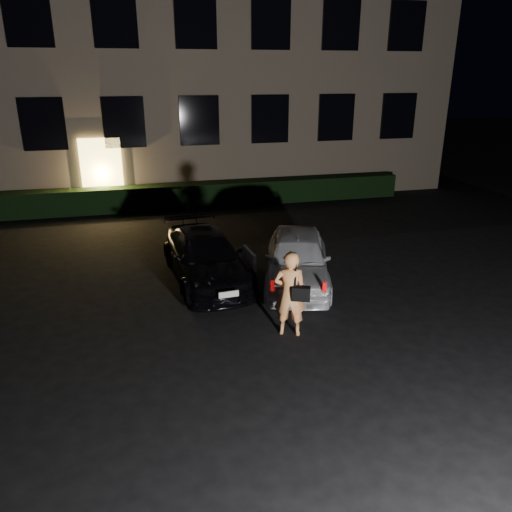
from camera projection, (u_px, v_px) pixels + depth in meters
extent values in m
plane|color=black|center=(293.00, 353.00, 8.78)|extent=(80.00, 80.00, 0.00)
cube|color=#726451|center=(183.00, 36.00, 20.33)|extent=(20.00, 8.00, 12.00)
cube|color=#FFD866|center=(102.00, 174.00, 17.50)|extent=(1.40, 0.10, 2.50)
cube|color=black|center=(43.00, 124.00, 16.50)|extent=(1.40, 0.10, 1.70)
cube|color=black|center=(124.00, 123.00, 17.09)|extent=(1.40, 0.10, 1.70)
cube|color=black|center=(199.00, 121.00, 17.68)|extent=(1.40, 0.10, 1.70)
cube|color=black|center=(270.00, 119.00, 18.27)|extent=(1.40, 0.10, 1.70)
cube|color=black|center=(336.00, 118.00, 18.87)|extent=(1.40, 0.10, 1.70)
cube|color=black|center=(398.00, 116.00, 19.46)|extent=(1.40, 0.10, 1.70)
cube|color=black|center=(28.00, 18.00, 15.39)|extent=(1.40, 0.10, 1.70)
cube|color=black|center=(115.00, 20.00, 15.98)|extent=(1.40, 0.10, 1.70)
cube|color=black|center=(196.00, 22.00, 16.57)|extent=(1.40, 0.10, 1.70)
cube|color=black|center=(271.00, 23.00, 17.16)|extent=(1.40, 0.10, 1.70)
cube|color=black|center=(341.00, 25.00, 17.75)|extent=(1.40, 0.10, 1.70)
cube|color=black|center=(407.00, 26.00, 18.34)|extent=(1.40, 0.10, 1.70)
cube|color=black|center=(204.00, 195.00, 18.18)|extent=(15.00, 0.70, 0.85)
imported|color=black|center=(205.00, 257.00, 11.69)|extent=(1.88, 4.00, 1.13)
cube|color=white|center=(249.00, 258.00, 11.26)|extent=(0.14, 0.81, 0.38)
cube|color=silver|center=(229.00, 294.00, 9.92)|extent=(0.41, 0.07, 0.13)
imported|color=silver|center=(297.00, 258.00, 11.48)|extent=(2.49, 3.88, 1.23)
cube|color=red|center=(272.00, 286.00, 9.88)|extent=(0.08, 0.07, 0.20)
cube|color=red|center=(324.00, 287.00, 9.81)|extent=(0.08, 0.07, 0.20)
cube|color=silver|center=(298.00, 297.00, 9.87)|extent=(0.40, 0.16, 0.12)
imported|color=#F79C58|center=(290.00, 294.00, 9.16)|extent=(0.70, 0.58, 1.65)
cube|color=black|center=(301.00, 294.00, 9.01)|extent=(0.37, 0.26, 0.26)
cube|color=black|center=(295.00, 274.00, 8.93)|extent=(0.05, 0.06, 0.51)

